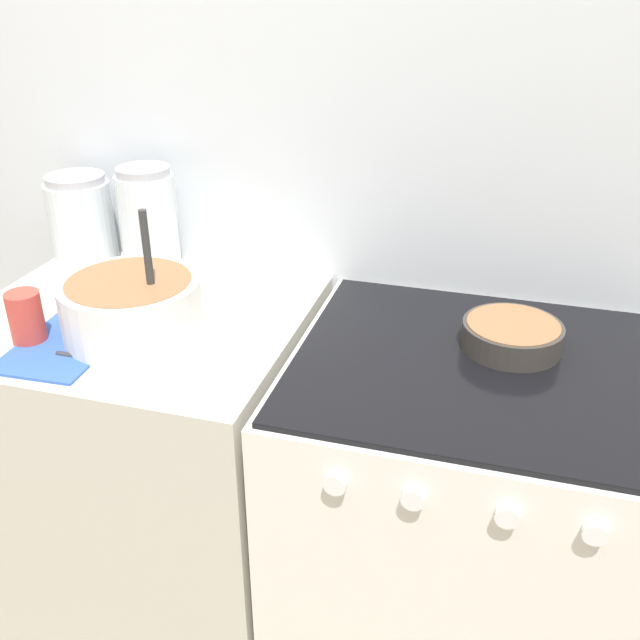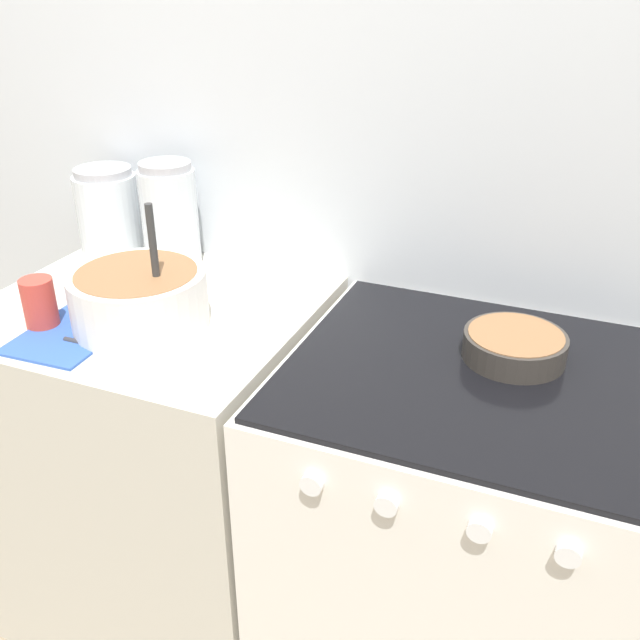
% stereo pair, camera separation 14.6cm
% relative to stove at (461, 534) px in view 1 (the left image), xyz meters
% --- Properties ---
extents(wall_back, '(4.55, 0.05, 2.40)m').
position_rel_stove_xyz_m(wall_back, '(-0.39, 0.36, 0.75)').
color(wall_back, silver).
rests_on(wall_back, ground_plane).
extents(countertop_cabinet, '(0.74, 0.66, 0.90)m').
position_rel_stove_xyz_m(countertop_cabinet, '(-0.77, 0.00, 0.00)').
color(countertop_cabinet, beige).
rests_on(countertop_cabinet, ground_plane).
extents(stove, '(0.76, 0.68, 0.90)m').
position_rel_stove_xyz_m(stove, '(0.00, 0.00, 0.00)').
color(stove, white).
rests_on(stove, ground_plane).
extents(mixing_bowl, '(0.29, 0.29, 0.28)m').
position_rel_stove_xyz_m(mixing_bowl, '(-0.72, -0.09, 0.52)').
color(mixing_bowl, white).
rests_on(mixing_bowl, countertop_cabinet).
extents(baking_pan, '(0.20, 0.20, 0.06)m').
position_rel_stove_xyz_m(baking_pan, '(0.05, 0.08, 0.48)').
color(baking_pan, '#38332D').
rests_on(baking_pan, stove).
extents(storage_jar_left, '(0.16, 0.16, 0.24)m').
position_rel_stove_xyz_m(storage_jar_left, '(-1.03, 0.23, 0.55)').
color(storage_jar_left, silver).
rests_on(storage_jar_left, countertop_cabinet).
extents(storage_jar_middle, '(0.14, 0.14, 0.27)m').
position_rel_stove_xyz_m(storage_jar_middle, '(-0.84, 0.23, 0.57)').
color(storage_jar_middle, silver).
rests_on(storage_jar_middle, countertop_cabinet).
extents(tin_can, '(0.07, 0.07, 0.11)m').
position_rel_stove_xyz_m(tin_can, '(-0.91, -0.17, 0.51)').
color(tin_can, '#CC3F33').
rests_on(tin_can, countertop_cabinet).
extents(recipe_page, '(0.20, 0.27, 0.01)m').
position_rel_stove_xyz_m(recipe_page, '(-0.83, -0.18, 0.46)').
color(recipe_page, '#3359B2').
rests_on(recipe_page, countertop_cabinet).
extents(measuring_spoon, '(0.12, 0.04, 0.04)m').
position_rel_stove_xyz_m(measuring_spoon, '(-0.73, -0.21, 0.47)').
color(measuring_spoon, '#333338').
rests_on(measuring_spoon, countertop_cabinet).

